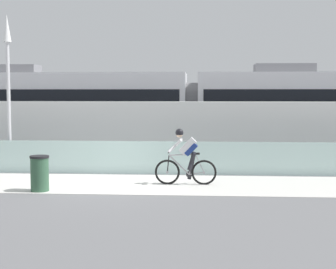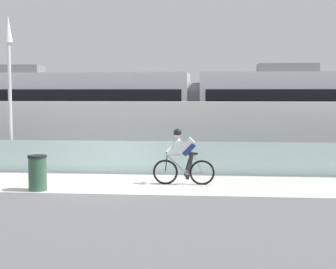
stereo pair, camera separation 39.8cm
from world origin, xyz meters
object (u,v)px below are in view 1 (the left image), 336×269
Objects in this scene: lamp_post_antenna at (8,73)px; trash_bin at (40,173)px; tram at (192,111)px; cyclist_on_bike at (186,158)px.

lamp_post_antenna reaches higher than trash_bin.
tram is 12.75× the size of cyclist_on_bike.
trash_bin is (2.12, -3.40, -2.81)m from lamp_post_antenna.
lamp_post_antenna is at bearing -141.89° from tram.
tram reaches higher than cyclist_on_bike.
trash_bin is at bearing -58.09° from lamp_post_antenna.
trash_bin is at bearing -162.05° from cyclist_on_bike.
tram is 23.50× the size of trash_bin.
lamp_post_antenna is at bearing 160.21° from cyclist_on_bike.
tram is 4.34× the size of lamp_post_antenna.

